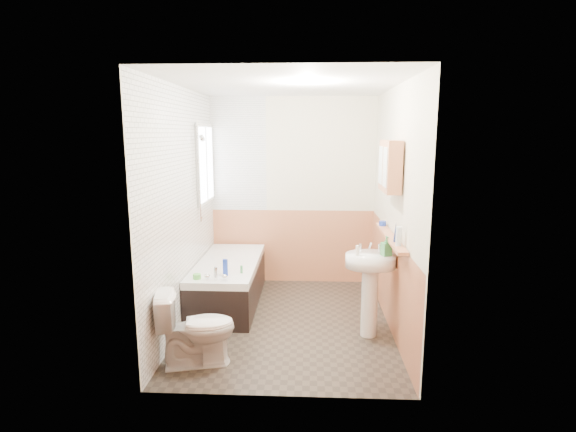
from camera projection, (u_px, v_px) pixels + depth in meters
The scene contains 26 objects.
floor at pixel (287, 322), 4.89m from camera, with size 2.80×2.80×0.00m, color #2A241E.
ceiling at pixel (287, 85), 4.44m from camera, with size 2.80×2.80×0.00m, color white.
wall_back at pixel (292, 192), 6.05m from camera, with size 2.20×0.02×2.50m, color beige.
wall_front at pixel (278, 241), 3.28m from camera, with size 2.20×0.02×2.50m, color beige.
wall_left at pixel (182, 208), 4.72m from camera, with size 0.02×2.80×2.50m, color beige.
wall_right at pixel (395, 210), 4.61m from camera, with size 0.02×2.80×2.50m, color beige.
wainscot_right at pixel (390, 280), 4.75m from camera, with size 0.01×2.80×1.00m, color #C67951.
wainscot_front at pixel (278, 336), 3.44m from camera, with size 2.20×0.01×1.00m, color #C67951.
wainscot_back at pixel (292, 246), 6.16m from camera, with size 2.20×0.01×1.00m, color #C67951.
tile_cladding_left at pixel (184, 208), 4.71m from camera, with size 0.01×2.80×2.50m, color white.
tile_return_back at pixel (238, 154), 5.97m from camera, with size 0.75×0.01×1.50m, color white.
window at pixel (206, 164), 5.57m from camera, with size 0.03×0.79×0.99m.
bathtub at pixel (229, 281), 5.38m from camera, with size 0.70×1.63×0.67m.
shower_riser at pixel (200, 163), 5.16m from camera, with size 0.10×0.08×1.17m.
toilet at pixel (196, 328), 3.96m from camera, with size 0.38×0.68×0.67m, color white.
sink at pixel (370, 278), 4.47m from camera, with size 0.50×0.40×0.96m.
pine_shelf at pixel (390, 237), 4.48m from camera, with size 0.10×1.30×0.03m, color #C67951.
medicine_cabinet at pixel (390, 166), 4.38m from camera, with size 0.14×0.56×0.50m.
foam_can at pixel (399, 236), 4.06m from camera, with size 0.05×0.05×0.18m, color silver.
green_bottle at pixel (396, 232), 4.21m from camera, with size 0.04×0.04×0.19m, color navy.
black_jar at pixel (383, 223), 4.96m from camera, with size 0.08×0.08×0.05m, color #19339E.
soap_bottle at pixel (386, 251), 4.36m from camera, with size 0.09×0.19×0.09m, color #388447.
clear_bottle at pixel (357, 251), 4.36m from camera, with size 0.04×0.04×0.10m, color silver.
blue_gel at pixel (225, 267), 4.77m from camera, with size 0.05×0.03×0.18m, color #19339E.
cream_jar at pixel (197, 276), 4.68m from camera, with size 0.08×0.08×0.05m, color #59C647.
orange_bottle at pixel (241, 269), 4.87m from camera, with size 0.03×0.03×0.08m, color #388447.
Camera 1 is at (0.23, -4.59, 2.03)m, focal length 28.00 mm.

